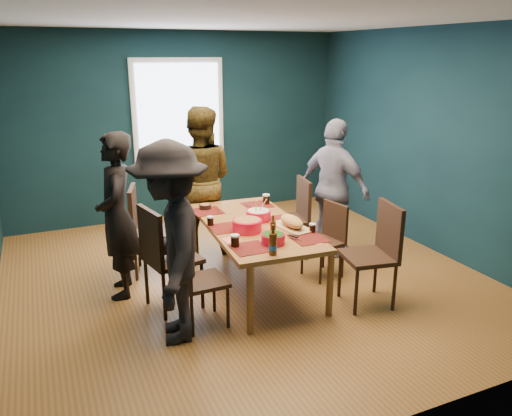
{
  "coord_description": "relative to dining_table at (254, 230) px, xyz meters",
  "views": [
    {
      "loc": [
        -1.92,
        -4.68,
        2.38
      ],
      "look_at": [
        0.02,
        -0.27,
        0.88
      ],
      "focal_mm": 35.0,
      "sensor_mm": 36.0,
      "label": 1
    }
  ],
  "objects": [
    {
      "name": "cola_glass_d",
      "position": [
        -0.42,
        0.14,
        0.12
      ],
      "size": [
        0.07,
        0.07,
        0.1
      ],
      "color": "black",
      "rests_on": "dining_table"
    },
    {
      "name": "beer_bottle_b",
      "position": [
        0.02,
        -0.41,
        0.15
      ],
      "size": [
        0.05,
        0.05,
        0.21
      ],
      "color": "#4A290D",
      "rests_on": "dining_table"
    },
    {
      "name": "napkin_c",
      "position": [
        0.33,
        -0.7,
        0.07
      ],
      "size": [
        0.2,
        0.2,
        0.0
      ],
      "primitive_type": "cube",
      "rotation": [
        0.0,
        0.0,
        0.73
      ],
      "color": "#E56D60",
      "rests_on": "dining_table"
    },
    {
      "name": "napkin_b",
      "position": [
        -0.38,
        -0.33,
        0.07
      ],
      "size": [
        0.16,
        0.16,
        0.0
      ],
      "primitive_type": "cube",
      "rotation": [
        0.0,
        0.0,
        0.14
      ],
      "color": "#E56D60",
      "rests_on": "dining_table"
    },
    {
      "name": "person_near_left",
      "position": [
        -1.02,
        -0.62,
        0.23
      ],
      "size": [
        0.88,
        1.24,
        1.73
      ],
      "primitive_type": "imported",
      "rotation": [
        0.0,
        0.0,
        4.48
      ],
      "color": "black",
      "rests_on": "floor"
    },
    {
      "name": "person_right",
      "position": [
        1.24,
        0.45,
        0.2
      ],
      "size": [
        0.72,
        1.06,
        1.66
      ],
      "primitive_type": "imported",
      "rotation": [
        0.0,
        0.0,
        1.93
      ],
      "color": "white",
      "rests_on": "floor"
    },
    {
      "name": "chair_right_far",
      "position": [
        0.8,
        0.59,
        -0.08
      ],
      "size": [
        0.5,
        0.5,
        0.96
      ],
      "rotation": [
        0.0,
        0.0,
        -0.17
      ],
      "color": "black",
      "rests_on": "floor"
    },
    {
      "name": "small_bowl",
      "position": [
        -0.29,
        0.7,
        0.1
      ],
      "size": [
        0.14,
        0.14,
        0.06
      ],
      "color": "black",
      "rests_on": "dining_table"
    },
    {
      "name": "person_back",
      "position": [
        -0.18,
        1.24,
        0.26
      ],
      "size": [
        1.07,
        0.98,
        1.79
      ],
      "primitive_type": "imported",
      "rotation": [
        0.0,
        0.0,
        2.72
      ],
      "color": "black",
      "rests_on": "floor"
    },
    {
      "name": "room",
      "position": [
        -0.02,
        0.5,
        0.74
      ],
      "size": [
        5.01,
        5.01,
        2.71
      ],
      "color": "#9A5E2C",
      "rests_on": "ground"
    },
    {
      "name": "chair_right_mid",
      "position": [
        0.88,
        -0.05,
        -0.16
      ],
      "size": [
        0.43,
        0.43,
        0.82
      ],
      "rotation": [
        0.0,
        0.0,
        0.17
      ],
      "color": "black",
      "rests_on": "floor"
    },
    {
      "name": "beer_bottle_a",
      "position": [
        -0.17,
        -0.81,
        0.17
      ],
      "size": [
        0.07,
        0.07,
        0.27
      ],
      "color": "#4A290D",
      "rests_on": "dining_table"
    },
    {
      "name": "cola_glass_a",
      "position": [
        -0.41,
        -0.5,
        0.13
      ],
      "size": [
        0.08,
        0.08,
        0.11
      ],
      "color": "black",
      "rests_on": "dining_table"
    },
    {
      "name": "cutting_board",
      "position": [
        0.3,
        -0.26,
        0.12
      ],
      "size": [
        0.32,
        0.58,
        0.13
      ],
      "rotation": [
        0.0,
        0.0,
        0.17
      ],
      "color": "tan",
      "rests_on": "dining_table"
    },
    {
      "name": "person_far_left",
      "position": [
        -1.3,
        0.41,
        0.2
      ],
      "size": [
        0.49,
        0.67,
        1.68
      ],
      "primitive_type": "imported",
      "rotation": [
        0.0,
        0.0,
        4.55
      ],
      "color": "black",
      "rests_on": "floor"
    },
    {
      "name": "chair_right_near",
      "position": [
        0.96,
        -0.81,
        -0.04
      ],
      "size": [
        0.53,
        0.53,
        1.02
      ],
      "rotation": [
        0.0,
        0.0,
        -0.18
      ],
      "color": "black",
      "rests_on": "floor"
    },
    {
      "name": "napkin_a",
      "position": [
        0.32,
        0.03,
        0.07
      ],
      "size": [
        0.14,
        0.14,
        0.0
      ],
      "primitive_type": "cube",
      "rotation": [
        0.0,
        0.0,
        0.05
      ],
      "color": "#E56D60",
      "rests_on": "dining_table"
    },
    {
      "name": "cola_glass_c",
      "position": [
        0.42,
        0.6,
        0.13
      ],
      "size": [
        0.08,
        0.08,
        0.12
      ],
      "color": "black",
      "rests_on": "dining_table"
    },
    {
      "name": "bowl_herbs",
      "position": [
        -0.06,
        -0.57,
        0.12
      ],
      "size": [
        0.22,
        0.22,
        0.1
      ],
      "color": "red",
      "rests_on": "dining_table"
    },
    {
      "name": "bowl_dumpling",
      "position": [
        0.09,
        0.1,
        0.12
      ],
      "size": [
        0.26,
        0.26,
        0.24
      ],
      "color": "red",
      "rests_on": "dining_table"
    },
    {
      "name": "cola_glass_b",
      "position": [
        0.43,
        -0.46,
        0.12
      ],
      "size": [
        0.07,
        0.07,
        0.09
      ],
      "color": "black",
      "rests_on": "dining_table"
    },
    {
      "name": "chair_left_far",
      "position": [
        -0.97,
        0.81,
        -0.05
      ],
      "size": [
        0.56,
        0.56,
        1.0
      ],
      "rotation": [
        0.0,
        0.0,
        -0.28
      ],
      "color": "black",
      "rests_on": "floor"
    },
    {
      "name": "chair_left_mid",
      "position": [
        -0.98,
        -0.1,
        -0.03
      ],
      "size": [
        0.55,
        0.55,
        1.03
      ],
      "rotation": [
        0.0,
        0.0,
        0.21
      ],
      "color": "black",
      "rests_on": "floor"
    },
    {
      "name": "chair_left_near",
      "position": [
        -0.81,
        -0.52,
        -0.13
      ],
      "size": [
        0.41,
        0.41,
        0.87
      ],
      "rotation": [
        0.0,
        0.0,
        0.04
      ],
      "color": "black",
      "rests_on": "floor"
    },
    {
      "name": "dining_table",
      "position": [
        0.0,
        0.0,
        0.0
      ],
      "size": [
        1.04,
        1.9,
        0.7
      ],
      "rotation": [
        0.0,
        0.0,
        -0.07
      ],
      "color": "#9A572E",
      "rests_on": "floor"
    },
    {
      "name": "bowl_salad",
      "position": [
        -0.15,
        -0.17,
        0.13
      ],
      "size": [
        0.29,
        0.29,
        0.12
      ],
      "color": "red",
      "rests_on": "dining_table"
    }
  ]
}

